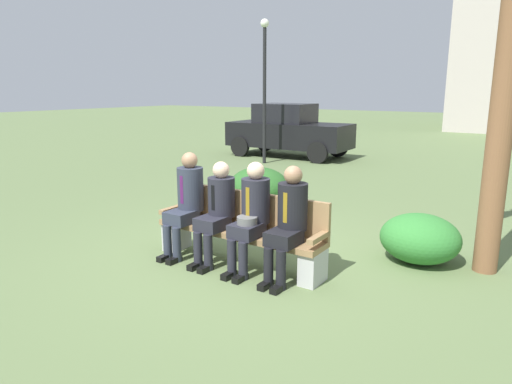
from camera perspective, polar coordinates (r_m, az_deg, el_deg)
The scene contains 10 objects.
ground_plane at distance 6.10m, azimuth -1.06°, elevation -8.02°, with size 80.00×80.00×0.00m, color #5D7044.
park_bench at distance 5.78m, azimuth -1.87°, elevation -4.63°, with size 2.27×0.44×0.90m.
seated_man_leftmost at distance 6.08m, azimuth -8.56°, elevation -0.81°, with size 0.34×0.72×1.35m.
seated_man_centerleft at distance 5.76m, azimuth -4.81°, elevation -1.87°, with size 0.34×0.72×1.27m.
seated_man_centerright at distance 5.46m, azimuth -0.57°, elevation -2.46°, with size 0.34×0.72×1.31m.
seated_man_rightmost at distance 5.21m, azimuth 4.04°, elevation -3.19°, with size 0.34×0.72×1.31m.
shrub_near_bench at distance 8.66m, azimuth 0.36°, elevation 0.70°, with size 1.14×1.05×0.72m, color #2A5E25.
shrub_mid_lawn at distance 6.20m, azimuth 19.52°, elevation -5.40°, with size 0.99×0.91×0.62m, color #317C32.
parked_car_near at distance 14.93m, azimuth 3.97°, elevation 7.56°, with size 3.94×1.79×1.68m.
street_lamp at distance 13.50m, azimuth 1.06°, elevation 13.84°, with size 0.24×0.24×4.03m.
Camera 1 is at (3.25, -4.69, 2.15)m, focal length 32.50 mm.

